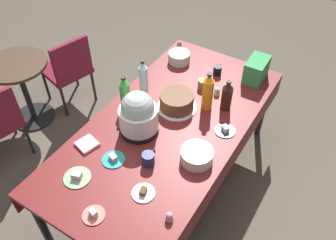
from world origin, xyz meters
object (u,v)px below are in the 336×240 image
(ceramic_snack_bowl, at_px, (197,156))
(dessert_plate_white, at_px, (143,193))
(cupcake_lemon, at_px, (217,91))
(soda_bottle_water, at_px, (144,79))
(round_cafe_table, at_px, (22,82))
(soda_bottle_orange_juice, at_px, (208,92))
(cupcake_cocoa, at_px, (169,217))
(potluck_table, at_px, (168,130))
(cupcake_mint, at_px, (179,45))
(frosted_layer_cake, at_px, (177,102))
(maroon_chair_right, at_px, (68,67))
(slow_cooker, at_px, (138,114))
(dessert_plate_teal, at_px, (113,159))
(soda_carton, at_px, (256,70))
(coffee_mug_black, at_px, (218,70))
(dessert_plate_coral, at_px, (93,214))
(coffee_mug_navy, at_px, (149,159))
(soda_bottle_cola, at_px, (227,96))
(glass_salad_bowl, at_px, (179,57))
(dessert_plate_charcoal, at_px, (225,130))
(soda_bottle_lime_soda, at_px, (125,93))
(coffee_mug_olive, at_px, (203,84))
(dessert_plate_sage, at_px, (77,177))

(ceramic_snack_bowl, distance_m, dessert_plate_white, 0.46)
(cupcake_lemon, distance_m, soda_bottle_water, 0.63)
(dessert_plate_white, height_order, round_cafe_table, dessert_plate_white)
(soda_bottle_orange_juice, xyz_separation_m, round_cafe_table, (-0.39, 1.86, -0.41))
(dessert_plate_white, height_order, cupcake_cocoa, cupcake_cocoa)
(potluck_table, bearing_deg, cupcake_mint, 25.80)
(soda_bottle_water, bearing_deg, frosted_layer_cake, -89.64)
(maroon_chair_right, bearing_deg, slow_cooker, -112.53)
(dessert_plate_teal, bearing_deg, round_cafe_table, 73.67)
(soda_carton, bearing_deg, coffee_mug_black, 108.06)
(dessert_plate_coral, relative_size, cupcake_cocoa, 2.16)
(potluck_table, relative_size, frosted_layer_cake, 6.72)
(cupcake_mint, distance_m, coffee_mug_navy, 1.48)
(soda_bottle_cola, bearing_deg, cupcake_mint, 53.74)
(glass_salad_bowl, xyz_separation_m, dessert_plate_charcoal, (-0.60, -0.76, -0.04))
(dessert_plate_teal, distance_m, coffee_mug_black, 1.30)
(frosted_layer_cake, relative_size, dessert_plate_coral, 2.25)
(frosted_layer_cake, distance_m, soda_bottle_cola, 0.40)
(glass_salad_bowl, xyz_separation_m, soda_bottle_lime_soda, (-0.77, 0.05, 0.09))
(glass_salad_bowl, height_order, soda_bottle_cola, soda_bottle_cola)
(round_cafe_table, bearing_deg, soda_bottle_lime_soda, -87.66)
(potluck_table, bearing_deg, coffee_mug_olive, -1.50)
(ceramic_snack_bowl, bearing_deg, glass_salad_bowl, 36.43)
(coffee_mug_olive, xyz_separation_m, soda_carton, (0.35, -0.34, 0.06))
(soda_bottle_orange_juice, relative_size, coffee_mug_olive, 2.88)
(slow_cooker, relative_size, cupcake_mint, 5.34)
(dessert_plate_teal, xyz_separation_m, cupcake_mint, (1.48, 0.33, 0.02))
(frosted_layer_cake, distance_m, dessert_plate_sage, 0.98)
(dessert_plate_coral, relative_size, coffee_mug_navy, 1.11)
(glass_salad_bowl, bearing_deg, dessert_plate_coral, -167.32)
(slow_cooker, height_order, round_cafe_table, slow_cooker)
(frosted_layer_cake, distance_m, ceramic_snack_bowl, 0.56)
(dessert_plate_teal, height_order, soda_bottle_orange_juice, soda_bottle_orange_juice)
(ceramic_snack_bowl, height_order, maroon_chair_right, maroon_chair_right)
(glass_salad_bowl, distance_m, round_cafe_table, 1.60)
(cupcake_mint, bearing_deg, dessert_plate_teal, -167.53)
(cupcake_mint, xyz_separation_m, soda_bottle_lime_soda, (-0.97, -0.07, 0.11))
(dessert_plate_white, distance_m, soda_carton, 1.53)
(dessert_plate_white, distance_m, round_cafe_table, 1.99)
(dessert_plate_charcoal, relative_size, coffee_mug_olive, 1.35)
(potluck_table, xyz_separation_m, dessert_plate_teal, (-0.50, 0.14, 0.07))
(dessert_plate_sage, relative_size, cupcake_mint, 2.80)
(cupcake_mint, relative_size, soda_bottle_water, 0.19)
(ceramic_snack_bowl, bearing_deg, soda_carton, 0.14)
(dessert_plate_coral, relative_size, maroon_chair_right, 0.17)
(frosted_layer_cake, height_order, cupcake_mint, frosted_layer_cake)
(dessert_plate_white, bearing_deg, cupcake_mint, 22.67)
(dessert_plate_charcoal, bearing_deg, coffee_mug_olive, 46.43)
(frosted_layer_cake, xyz_separation_m, coffee_mug_black, (0.58, -0.08, -0.02))
(cupcake_mint, bearing_deg, coffee_mug_black, -110.28)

